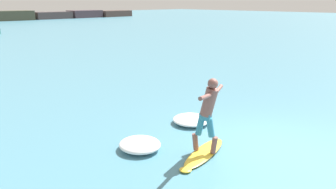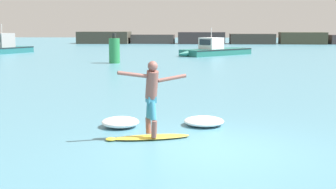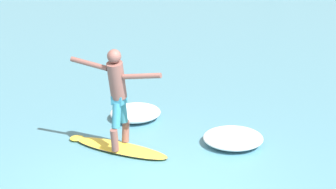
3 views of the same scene
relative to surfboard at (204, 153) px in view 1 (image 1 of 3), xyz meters
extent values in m
plane|color=teal|center=(1.53, -0.82, -0.04)|extent=(200.00, 200.00, 0.00)
cube|color=#444332|center=(17.12, 61.18, 0.84)|extent=(7.06, 4.74, 1.76)
cube|color=#463A3B|center=(24.67, 61.18, 0.65)|extent=(7.57, 4.10, 1.38)
cube|color=#47373F|center=(32.22, 61.18, 0.73)|extent=(6.94, 4.14, 1.54)
cube|color=#473631|center=(39.77, 61.18, 0.63)|extent=(8.02, 4.92, 1.34)
ellipsoid|color=yellow|center=(0.03, 0.01, 0.00)|extent=(1.96, 0.97, 0.08)
ellipsoid|color=yellow|center=(-0.90, -0.25, 0.00)|extent=(0.33, 0.33, 0.07)
ellipsoid|color=#2D2D33|center=(0.03, 0.01, 0.00)|extent=(1.97, 0.99, 0.04)
cone|color=black|center=(0.78, 0.21, -0.10)|extent=(0.06, 0.06, 0.14)
cone|color=black|center=(0.62, 0.31, -0.10)|extent=(0.06, 0.06, 0.14)
cone|color=black|center=(0.69, 0.05, -0.10)|extent=(0.06, 0.06, 0.14)
cylinder|color=brown|center=(0.12, -0.20, 0.24)|extent=(0.19, 0.21, 0.42)
cylinder|color=teal|center=(0.08, -0.11, 0.67)|extent=(0.23, 0.27, 0.46)
cylinder|color=brown|center=(-0.06, 0.22, 0.24)|extent=(0.19, 0.21, 0.42)
cylinder|color=teal|center=(-0.02, 0.13, 0.67)|extent=(0.23, 0.27, 0.46)
cube|color=teal|center=(0.03, 0.01, 0.93)|extent=(0.29, 0.32, 0.16)
cylinder|color=brown|center=(0.06, -0.06, 1.29)|extent=(0.42, 0.49, 0.71)
sphere|color=brown|center=(0.09, -0.12, 1.73)|extent=(0.24, 0.24, 0.24)
cylinder|color=brown|center=(0.53, 0.09, 1.43)|extent=(0.68, 0.35, 0.21)
cylinder|color=brown|center=(-0.37, -0.30, 1.55)|extent=(0.68, 0.36, 0.20)
ellipsoid|color=white|center=(1.33, 1.62, 0.08)|extent=(1.19, 1.21, 0.24)
ellipsoid|color=white|center=(-0.92, 1.28, 0.09)|extent=(1.05, 1.10, 0.27)
camera|label=1|loc=(-5.57, -4.57, 3.52)|focal=35.00mm
camera|label=2|loc=(1.10, -10.95, 2.66)|focal=50.00mm
camera|label=3|loc=(6.99, -6.12, 4.06)|focal=60.00mm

